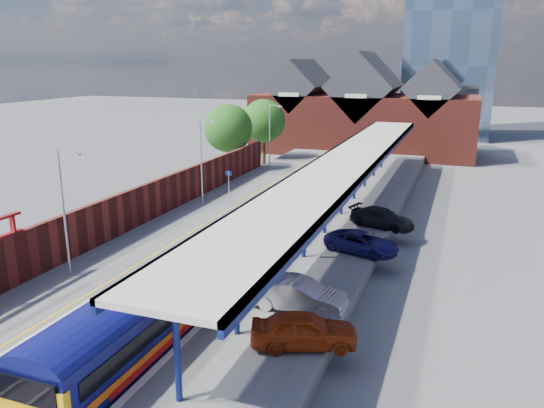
{
  "coord_description": "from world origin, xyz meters",
  "views": [
    {
      "loc": [
        13.59,
        -16.01,
        12.47
      ],
      "look_at": [
        1.0,
        18.32,
        2.6
      ],
      "focal_mm": 35.0,
      "sensor_mm": 36.0,
      "label": 1
    }
  ],
  "objects_px": {
    "train": "(314,184)",
    "lamp_post_c": "(203,156)",
    "parked_car_blue": "(362,242)",
    "parked_car_dark": "(382,218)",
    "parked_car_red": "(304,330)",
    "parked_car_silver": "(299,295)",
    "platform_sign": "(229,180)",
    "lamp_post_b": "(65,205)",
    "lamp_post_d": "(271,132)"
  },
  "relations": [
    {
      "from": "lamp_post_c",
      "to": "parked_car_dark",
      "type": "distance_m",
      "value": 15.29
    },
    {
      "from": "lamp_post_c",
      "to": "parked_car_red",
      "type": "distance_m",
      "value": 24.04
    },
    {
      "from": "lamp_post_b",
      "to": "parked_car_blue",
      "type": "distance_m",
      "value": 17.4
    },
    {
      "from": "train",
      "to": "parked_car_silver",
      "type": "xyz_separation_m",
      "value": [
        5.34,
        -21.55,
        -0.35
      ]
    },
    {
      "from": "lamp_post_b",
      "to": "lamp_post_c",
      "type": "height_order",
      "value": "same"
    },
    {
      "from": "parked_car_red",
      "to": "parked_car_blue",
      "type": "distance_m",
      "value": 11.98
    },
    {
      "from": "platform_sign",
      "to": "parked_car_dark",
      "type": "height_order",
      "value": "platform_sign"
    },
    {
      "from": "platform_sign",
      "to": "parked_car_red",
      "type": "height_order",
      "value": "platform_sign"
    },
    {
      "from": "lamp_post_d",
      "to": "parked_car_silver",
      "type": "bearing_deg",
      "value": -67.51
    },
    {
      "from": "parked_car_red",
      "to": "parked_car_silver",
      "type": "bearing_deg",
      "value": 0.54
    },
    {
      "from": "train",
      "to": "lamp_post_c",
      "type": "distance_m",
      "value": 10.11
    },
    {
      "from": "platform_sign",
      "to": "parked_car_blue",
      "type": "relative_size",
      "value": 0.54
    },
    {
      "from": "lamp_post_d",
      "to": "parked_car_dark",
      "type": "relative_size",
      "value": 1.5
    },
    {
      "from": "parked_car_red",
      "to": "train",
      "type": "bearing_deg",
      "value": -5.57
    },
    {
      "from": "platform_sign",
      "to": "parked_car_dark",
      "type": "distance_m",
      "value": 13.94
    },
    {
      "from": "lamp_post_d",
      "to": "parked_car_silver",
      "type": "distance_m",
      "value": 34.64
    },
    {
      "from": "parked_car_silver",
      "to": "parked_car_dark",
      "type": "bearing_deg",
      "value": -5.07
    },
    {
      "from": "lamp_post_c",
      "to": "parked_car_dark",
      "type": "relative_size",
      "value": 1.5
    },
    {
      "from": "lamp_post_b",
      "to": "parked_car_blue",
      "type": "height_order",
      "value": "lamp_post_b"
    },
    {
      "from": "parked_car_silver",
      "to": "train",
      "type": "bearing_deg",
      "value": 15.39
    },
    {
      "from": "lamp_post_b",
      "to": "parked_car_red",
      "type": "xyz_separation_m",
      "value": [
        14.38,
        -2.99,
        -3.24
      ]
    },
    {
      "from": "parked_car_silver",
      "to": "lamp_post_d",
      "type": "bearing_deg",
      "value": 23.97
    },
    {
      "from": "parked_car_dark",
      "to": "parked_car_silver",
      "type": "bearing_deg",
      "value": -169.24
    },
    {
      "from": "parked_car_red",
      "to": "parked_car_blue",
      "type": "bearing_deg",
      "value": -21.0
    },
    {
      "from": "train",
      "to": "lamp_post_c",
      "type": "relative_size",
      "value": 9.42
    },
    {
      "from": "lamp_post_d",
      "to": "parked_car_dark",
      "type": "distance_m",
      "value": 23.07
    },
    {
      "from": "lamp_post_b",
      "to": "lamp_post_d",
      "type": "height_order",
      "value": "same"
    },
    {
      "from": "platform_sign",
      "to": "parked_car_dark",
      "type": "relative_size",
      "value": 0.53
    },
    {
      "from": "parked_car_silver",
      "to": "parked_car_dark",
      "type": "xyz_separation_m",
      "value": [
        1.67,
        14.54,
        -0.09
      ]
    },
    {
      "from": "parked_car_blue",
      "to": "parked_car_red",
      "type": "bearing_deg",
      "value": -164.05
    },
    {
      "from": "platform_sign",
      "to": "lamp_post_c",
      "type": "bearing_deg",
      "value": -124.26
    },
    {
      "from": "parked_car_red",
      "to": "parked_car_blue",
      "type": "height_order",
      "value": "parked_car_red"
    },
    {
      "from": "parked_car_blue",
      "to": "parked_car_dark",
      "type": "bearing_deg",
      "value": 13.01
    },
    {
      "from": "platform_sign",
      "to": "parked_car_silver",
      "type": "xyz_separation_m",
      "value": [
        11.83,
        -17.87,
        -0.92
      ]
    },
    {
      "from": "lamp_post_d",
      "to": "parked_car_red",
      "type": "height_order",
      "value": "lamp_post_d"
    },
    {
      "from": "parked_car_dark",
      "to": "parked_car_blue",
      "type": "relative_size",
      "value": 1.01
    },
    {
      "from": "lamp_post_b",
      "to": "parked_car_red",
      "type": "relative_size",
      "value": 1.59
    },
    {
      "from": "train",
      "to": "parked_car_dark",
      "type": "xyz_separation_m",
      "value": [
        7.01,
        -7.01,
        -0.44
      ]
    },
    {
      "from": "lamp_post_c",
      "to": "platform_sign",
      "type": "height_order",
      "value": "lamp_post_c"
    },
    {
      "from": "lamp_post_d",
      "to": "platform_sign",
      "type": "height_order",
      "value": "lamp_post_d"
    },
    {
      "from": "platform_sign",
      "to": "parked_car_blue",
      "type": "xyz_separation_m",
      "value": [
        13.15,
        -9.01,
        -1.04
      ]
    },
    {
      "from": "lamp_post_c",
      "to": "lamp_post_b",
      "type": "bearing_deg",
      "value": -90.0
    },
    {
      "from": "lamp_post_c",
      "to": "parked_car_silver",
      "type": "xyz_separation_m",
      "value": [
        13.19,
        -15.87,
        -3.23
      ]
    },
    {
      "from": "train",
      "to": "lamp_post_c",
      "type": "bearing_deg",
      "value": -144.13
    },
    {
      "from": "train",
      "to": "lamp_post_b",
      "type": "height_order",
      "value": "lamp_post_b"
    },
    {
      "from": "train",
      "to": "parked_car_silver",
      "type": "relative_size",
      "value": 14.17
    },
    {
      "from": "parked_car_silver",
      "to": "parked_car_blue",
      "type": "bearing_deg",
      "value": -6.98
    },
    {
      "from": "lamp_post_d",
      "to": "platform_sign",
      "type": "relative_size",
      "value": 2.8
    },
    {
      "from": "lamp_post_b",
      "to": "parked_car_red",
      "type": "bearing_deg",
      "value": -11.72
    },
    {
      "from": "lamp_post_b",
      "to": "parked_car_silver",
      "type": "height_order",
      "value": "lamp_post_b"
    }
  ]
}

